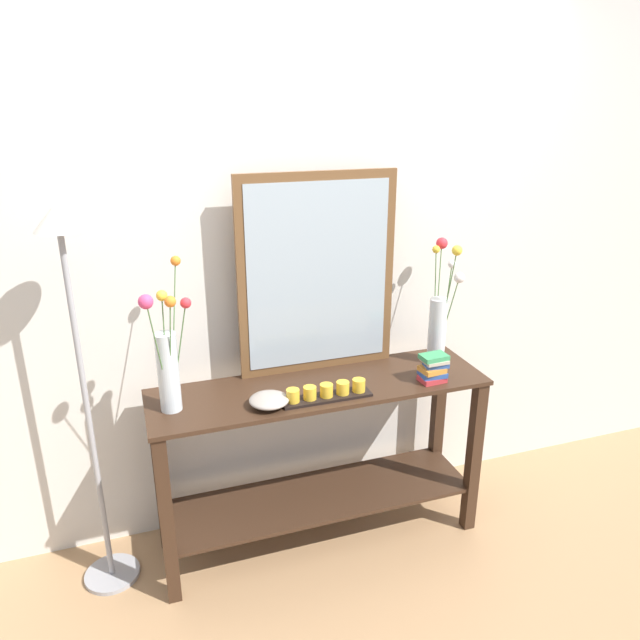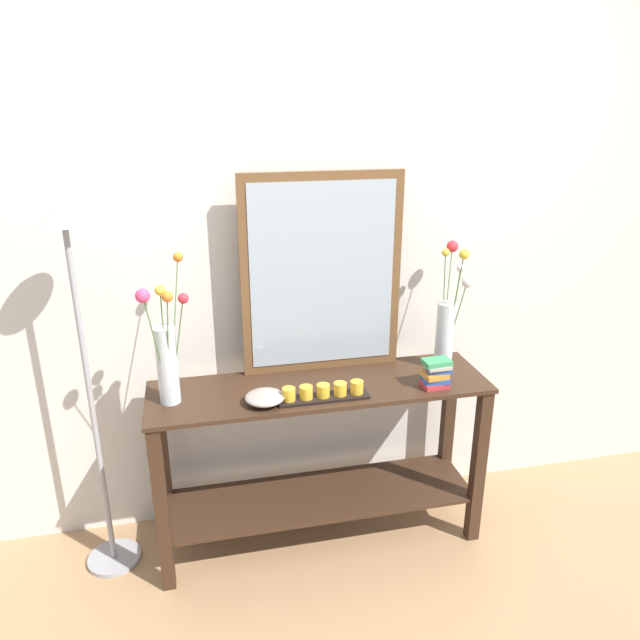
# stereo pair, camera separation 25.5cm
# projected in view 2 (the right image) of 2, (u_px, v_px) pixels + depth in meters

# --- Properties ---
(ground_plane) EXTENTS (7.00, 6.00, 0.02)m
(ground_plane) POSITION_uv_depth(u_px,v_px,m) (320.00, 536.00, 2.95)
(ground_plane) COLOR #A87F56
(wall_back) EXTENTS (6.40, 0.08, 2.70)m
(wall_back) POSITION_uv_depth(u_px,v_px,m) (304.00, 251.00, 2.79)
(wall_back) COLOR silver
(wall_back) RESTS_ON ground
(console_table) EXTENTS (1.52, 0.43, 0.82)m
(console_table) POSITION_uv_depth(u_px,v_px,m) (320.00, 446.00, 2.77)
(console_table) COLOR #382316
(console_table) RESTS_ON ground
(mirror_leaning) EXTENTS (0.73, 0.03, 0.91)m
(mirror_leaning) POSITION_uv_depth(u_px,v_px,m) (322.00, 275.00, 2.68)
(mirror_leaning) COLOR brown
(mirror_leaning) RESTS_ON console_table
(tall_vase_left) EXTENTS (0.20, 0.27, 0.61)m
(tall_vase_left) POSITION_uv_depth(u_px,v_px,m) (167.00, 354.00, 2.44)
(tall_vase_left) COLOR silver
(tall_vase_left) RESTS_ON console_table
(vase_right) EXTENTS (0.13, 0.24, 0.59)m
(vase_right) POSITION_uv_depth(u_px,v_px,m) (447.00, 323.00, 2.77)
(vase_right) COLOR silver
(vase_right) RESTS_ON console_table
(candle_tray) EXTENTS (0.39, 0.09, 0.07)m
(candle_tray) POSITION_uv_depth(u_px,v_px,m) (323.00, 393.00, 2.53)
(candle_tray) COLOR black
(candle_tray) RESTS_ON console_table
(decorative_bowl) EXTENTS (0.17, 0.17, 0.05)m
(decorative_bowl) POSITION_uv_depth(u_px,v_px,m) (265.00, 397.00, 2.50)
(decorative_bowl) COLOR #9E9389
(decorative_bowl) RESTS_ON console_table
(book_stack) EXTENTS (0.13, 0.10, 0.13)m
(book_stack) POSITION_uv_depth(u_px,v_px,m) (436.00, 373.00, 2.63)
(book_stack) COLOR #C63338
(book_stack) RESTS_ON console_table
(floor_lamp) EXTENTS (0.24, 0.24, 1.67)m
(floor_lamp) POSITION_uv_depth(u_px,v_px,m) (81.00, 334.00, 2.40)
(floor_lamp) COLOR #9E9EA3
(floor_lamp) RESTS_ON ground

